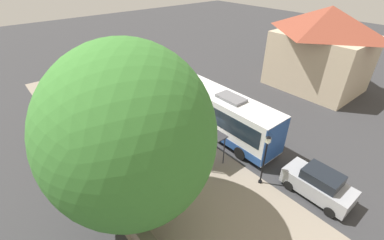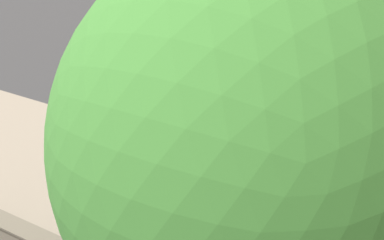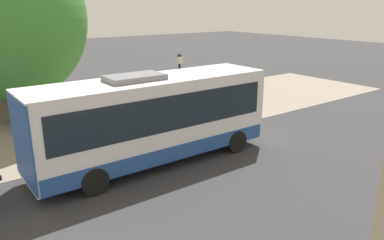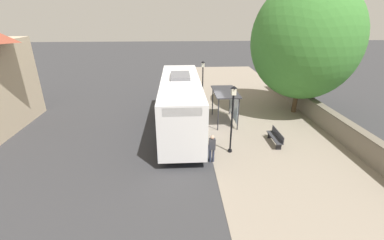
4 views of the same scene
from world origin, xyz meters
TOP-DOWN VIEW (x-y plane):
  - ground_plane at (0.00, 0.00)m, footprint 120.00×120.00m
  - sidewalk_plaza at (-4.50, 0.00)m, footprint 9.00×44.00m
  - bus at (1.65, 0.19)m, footprint 2.69×10.06m
  - bus_shelter at (-1.73, -1.03)m, footprint 1.68×3.24m
  - pedestrian at (0.06, 4.49)m, footprint 0.34×0.22m
  - bench at (-4.16, 2.64)m, footprint 0.40×1.89m
  - street_lamp_far at (-1.15, 3.48)m, footprint 0.28×0.28m
  - shade_tree at (-7.69, -2.79)m, footprint 7.94×7.94m

SIDE VIEW (x-z plane):
  - ground_plane at x=0.00m, z-range 0.00..0.00m
  - sidewalk_plaza at x=-4.50m, z-range 0.00..0.02m
  - bench at x=-4.16m, z-range 0.04..0.92m
  - pedestrian at x=0.06m, z-range 0.14..1.76m
  - bus at x=1.65m, z-range 0.06..3.84m
  - bus_shelter at x=-1.73m, z-range 0.80..3.19m
  - street_lamp_far at x=-1.15m, z-range 0.38..4.40m
  - shade_tree at x=-7.69m, z-range 0.65..10.69m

